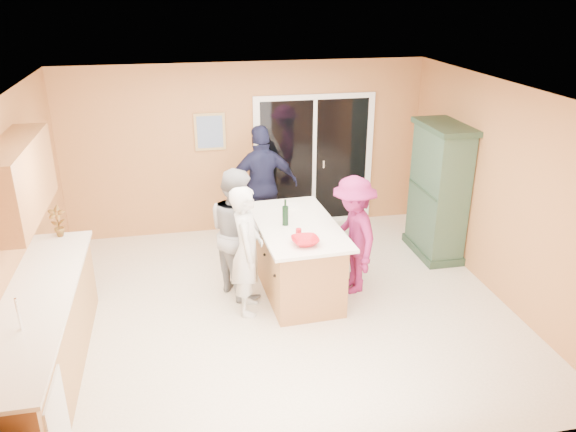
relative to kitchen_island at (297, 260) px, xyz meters
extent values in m
plane|color=white|center=(-0.32, -0.37, -0.43)|extent=(5.50, 5.50, 0.00)
cube|color=silver|center=(-0.32, -0.37, 2.17)|extent=(5.50, 5.00, 0.10)
cube|color=tan|center=(-0.32, 2.13, 0.87)|extent=(5.50, 0.10, 2.60)
cube|color=tan|center=(-0.32, -2.87, 0.87)|extent=(5.50, 0.10, 2.60)
cube|color=tan|center=(-3.07, -0.37, 0.87)|extent=(0.10, 5.00, 2.60)
cube|color=tan|center=(2.43, -0.37, 0.87)|extent=(0.10, 5.00, 2.60)
cube|color=#A67340|center=(-2.77, -1.27, 0.02)|extent=(0.60, 3.00, 0.90)
cube|color=white|center=(-2.76, -2.37, -0.03)|extent=(0.62, 0.60, 0.72)
cube|color=white|center=(-2.75, -1.27, 0.49)|extent=(0.65, 3.05, 0.04)
cylinder|color=silver|center=(-2.77, -1.77, 0.66)|extent=(0.02, 0.02, 0.30)
cube|color=#A67340|center=(-2.89, -0.57, 1.44)|extent=(0.35, 1.60, 0.75)
cube|color=white|center=(0.73, 2.10, 0.62)|extent=(1.90, 0.05, 2.10)
cube|color=black|center=(0.73, 2.09, 0.62)|extent=(1.70, 0.03, 1.94)
cube|color=white|center=(0.73, 2.08, 0.62)|extent=(0.06, 0.04, 1.94)
cube|color=silver|center=(0.88, 2.07, 0.57)|extent=(0.02, 0.03, 0.12)
cube|color=tan|center=(-0.87, 2.11, 1.17)|extent=(0.46, 0.03, 0.56)
cube|color=#496197|center=(-0.87, 2.10, 1.17)|extent=(0.38, 0.02, 0.48)
cube|color=#A67340|center=(0.00, 0.00, 0.01)|extent=(0.88, 1.59, 0.88)
cube|color=white|center=(0.00, 0.00, 0.47)|extent=(1.04, 1.80, 0.04)
cube|color=black|center=(0.00, 0.00, -0.38)|extent=(0.79, 1.51, 0.10)
cube|color=#233928|center=(2.17, 0.67, -0.38)|extent=(0.53, 1.00, 0.11)
cube|color=#37533F|center=(2.17, 0.67, 0.51)|extent=(0.47, 0.94, 1.78)
cube|color=#233928|center=(2.17, 0.67, 1.44)|extent=(0.55, 1.04, 0.08)
imported|color=silver|center=(-0.67, -0.34, 0.35)|extent=(0.46, 0.62, 1.57)
imported|color=gray|center=(-0.72, 0.15, 0.38)|extent=(0.88, 0.97, 1.63)
imported|color=#1B1F3B|center=(-0.19, 1.47, 0.47)|extent=(1.11, 0.56, 1.81)
imported|color=#7C1B5B|center=(0.69, -0.10, 0.32)|extent=(0.65, 1.02, 1.51)
imported|color=red|center=(-0.04, -0.59, 0.53)|extent=(0.32, 0.32, 0.08)
imported|color=#AE2311|center=(-2.77, 0.16, 0.69)|extent=(0.20, 0.15, 0.36)
cylinder|color=red|center=(-0.10, 0.27, 0.54)|extent=(0.09, 0.09, 0.10)
cylinder|color=red|center=(-0.06, -0.37, 0.54)|extent=(0.09, 0.09, 0.10)
cylinder|color=black|center=(-0.15, 0.00, 0.61)|extent=(0.08, 0.08, 0.24)
cylinder|color=black|center=(-0.15, 0.00, 0.78)|extent=(0.03, 0.03, 0.09)
cylinder|color=white|center=(0.05, 0.58, 0.50)|extent=(0.26, 0.26, 0.02)
camera|label=1|loc=(-1.37, -6.13, 3.20)|focal=35.00mm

